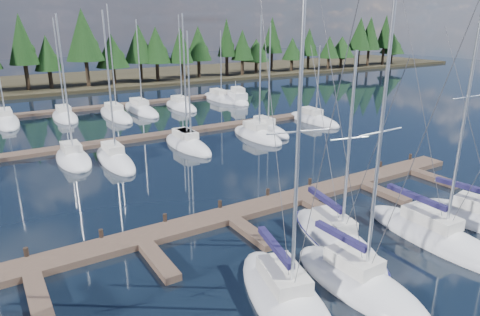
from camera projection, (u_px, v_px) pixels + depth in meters
ground at (160, 168)px, 38.19m from camera, size 260.00×260.00×0.00m
far_shore at (49, 83)px, 86.58m from camera, size 220.00×30.00×0.60m
main_dock at (232, 219)px, 27.91m from camera, size 44.00×6.13×0.90m
back_docks at (102, 123)px, 53.95m from camera, size 50.00×21.80×0.40m
front_sailboat_2 at (287, 300)px, 19.73m from camera, size 5.09×9.48×15.29m
front_sailboat_3 at (358, 282)px, 21.04m from camera, size 3.16×8.15×14.58m
front_sailboat_4 at (337, 240)px, 25.12m from camera, size 4.46×9.52×11.97m
front_sailboat_5 at (436, 237)px, 25.43m from camera, size 3.12×10.24×15.89m
back_sailboat_rows at (114, 129)px, 50.61m from camera, size 46.15×33.11×16.73m
motor_yacht_right at (237, 99)px, 68.35m from camera, size 4.32×8.36×3.97m
tree_line at (58, 49)px, 76.88m from camera, size 185.46×11.16×13.98m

